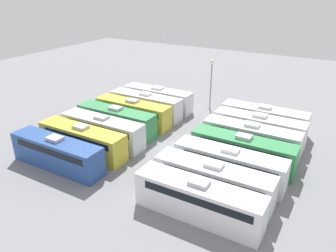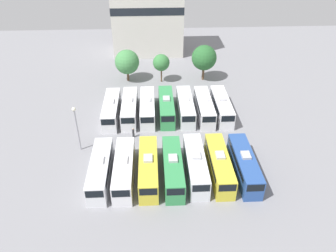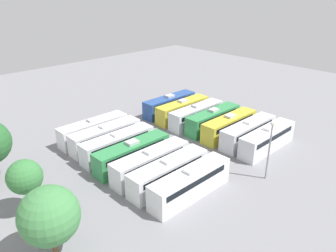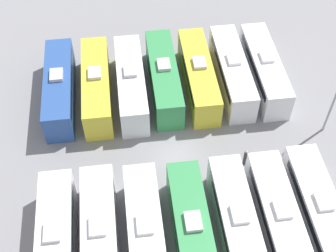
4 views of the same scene
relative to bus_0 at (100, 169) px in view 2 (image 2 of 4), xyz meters
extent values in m
plane|color=gray|center=(9.93, 8.24, -1.73)|extent=(120.40, 120.40, 0.00)
cube|color=silver|center=(0.00, -0.03, -0.15)|extent=(2.54, 10.91, 3.15)
cube|color=black|center=(0.00, 0.24, 0.73)|extent=(2.58, 9.27, 0.69)
cube|color=black|center=(0.00, -5.48, 0.72)|extent=(2.24, 0.08, 1.10)
cube|color=white|center=(0.00, -0.03, 1.60)|extent=(1.20, 1.60, 0.35)
cube|color=silver|center=(3.24, -0.10, -0.15)|extent=(2.54, 10.91, 3.15)
cube|color=black|center=(3.24, 0.18, 0.73)|extent=(2.58, 9.27, 0.69)
cube|color=black|center=(3.24, -5.54, 0.72)|extent=(2.24, 0.08, 1.10)
cube|color=white|center=(3.24, -0.10, 1.60)|extent=(1.20, 1.60, 0.35)
cube|color=gold|center=(6.60, 0.04, -0.15)|extent=(2.54, 10.91, 3.15)
cube|color=black|center=(6.60, 0.31, 0.73)|extent=(2.58, 9.27, 0.69)
cube|color=black|center=(6.60, -5.41, 0.72)|extent=(2.24, 0.08, 1.10)
cube|color=#B2B2B7|center=(6.60, 0.04, 1.60)|extent=(1.20, 1.60, 0.35)
cube|color=#338C4C|center=(9.99, -0.14, -0.15)|extent=(2.54, 10.91, 3.15)
cube|color=black|center=(9.99, 0.13, 0.73)|extent=(2.58, 9.27, 0.69)
cube|color=black|center=(9.99, -5.58, 0.72)|extent=(2.24, 0.08, 1.10)
cube|color=#B2B2B7|center=(9.99, -0.14, 1.60)|extent=(1.20, 1.60, 0.35)
cube|color=silver|center=(13.22, 0.32, -0.15)|extent=(2.54, 10.91, 3.15)
cube|color=black|center=(13.22, 0.60, 0.73)|extent=(2.58, 9.27, 0.69)
cube|color=black|center=(13.22, -5.12, 0.72)|extent=(2.24, 0.08, 1.10)
cube|color=#B2B2B7|center=(13.22, 0.32, 1.60)|extent=(1.20, 1.60, 0.35)
cube|color=gold|center=(16.53, 0.21, -0.15)|extent=(2.54, 10.91, 3.15)
cube|color=black|center=(16.53, 0.49, 0.73)|extent=(2.58, 9.27, 0.69)
cube|color=black|center=(16.53, -5.23, 0.72)|extent=(2.24, 0.08, 1.10)
cube|color=#B2B2B7|center=(16.53, 0.21, 1.60)|extent=(1.20, 1.60, 0.35)
cube|color=#284C93|center=(20.04, 0.03, -0.15)|extent=(2.54, 10.91, 3.15)
cube|color=black|center=(20.04, 0.30, 0.73)|extent=(2.58, 9.27, 0.69)
cube|color=black|center=(20.04, -5.42, 0.72)|extent=(2.24, 0.08, 1.10)
cube|color=#B2B2B7|center=(20.04, 0.03, 1.60)|extent=(1.20, 1.60, 0.35)
cube|color=white|center=(0.00, 16.19, -0.15)|extent=(2.54, 10.91, 3.15)
cube|color=black|center=(0.00, 16.47, 0.73)|extent=(2.58, 9.27, 0.69)
cube|color=black|center=(0.00, 10.75, 0.72)|extent=(2.24, 0.08, 1.10)
cube|color=silver|center=(0.00, 16.19, 1.60)|extent=(1.20, 1.60, 0.35)
cube|color=white|center=(3.23, 16.45, -0.15)|extent=(2.54, 10.91, 3.15)
cube|color=black|center=(3.23, 16.72, 0.73)|extent=(2.58, 9.27, 0.69)
cube|color=black|center=(3.23, 11.00, 0.72)|extent=(2.24, 0.08, 1.10)
cube|color=silver|center=(3.23, 16.45, 1.60)|extent=(1.20, 1.60, 0.35)
cube|color=silver|center=(6.44, 16.45, -0.15)|extent=(2.54, 10.91, 3.15)
cube|color=black|center=(6.44, 16.72, 0.73)|extent=(2.58, 9.27, 0.69)
cube|color=black|center=(6.44, 11.01, 0.72)|extent=(2.24, 0.08, 1.10)
cube|color=silver|center=(6.44, 16.45, 1.60)|extent=(1.20, 1.60, 0.35)
cube|color=#338C4C|center=(9.87, 16.62, -0.15)|extent=(2.54, 10.91, 3.15)
cube|color=black|center=(9.87, 16.90, 0.73)|extent=(2.58, 9.27, 0.69)
cube|color=black|center=(9.87, 11.18, 0.72)|extent=(2.24, 0.08, 1.10)
cube|color=#B2B2B7|center=(9.87, 16.62, 1.60)|extent=(1.20, 1.60, 0.35)
cube|color=silver|center=(13.33, 16.42, -0.15)|extent=(2.54, 10.91, 3.15)
cube|color=black|center=(13.33, 16.70, 0.73)|extent=(2.58, 9.27, 0.69)
cube|color=black|center=(13.33, 10.98, 0.72)|extent=(2.24, 0.08, 1.10)
cube|color=white|center=(13.33, 16.42, 1.60)|extent=(1.20, 1.60, 0.35)
cube|color=silver|center=(16.69, 16.15, -0.15)|extent=(2.54, 10.91, 3.15)
cube|color=black|center=(16.69, 16.42, 0.73)|extent=(2.58, 9.27, 0.69)
cube|color=black|center=(16.69, 10.70, 0.72)|extent=(2.24, 0.08, 1.10)
cube|color=silver|center=(16.69, 16.15, 1.60)|extent=(1.20, 1.60, 0.35)
cube|color=white|center=(19.89, 16.22, -0.15)|extent=(2.54, 10.91, 3.15)
cube|color=black|center=(19.89, 16.49, 0.73)|extent=(2.58, 9.27, 0.69)
cube|color=black|center=(19.89, 10.77, 0.72)|extent=(2.24, 0.08, 1.10)
cube|color=#B2B2B7|center=(19.89, 16.22, 1.60)|extent=(1.20, 1.60, 0.35)
cylinder|color=#333338|center=(4.10, 9.77, -0.98)|extent=(0.36, 0.36, 1.50)
sphere|color=tan|center=(4.10, 9.77, -0.11)|extent=(0.24, 0.24, 0.24)
cylinder|color=gray|center=(-4.03, 6.89, 1.85)|extent=(0.20, 0.20, 7.15)
sphere|color=#EAE5C6|center=(-4.03, 6.89, 5.60)|extent=(0.60, 0.60, 0.60)
cylinder|color=brown|center=(2.17, 31.30, -0.47)|extent=(0.50, 0.50, 2.52)
sphere|color=#428447|center=(2.17, 31.30, 2.61)|extent=(5.19, 5.19, 5.19)
cylinder|color=brown|center=(9.44, 30.42, -0.15)|extent=(0.31, 0.31, 3.15)
sphere|color=#387A3D|center=(9.44, 30.42, 2.67)|extent=(3.56, 3.56, 3.56)
cylinder|color=brown|center=(18.60, 30.96, -0.12)|extent=(0.50, 0.50, 3.21)
sphere|color=#28602D|center=(18.60, 30.96, 3.35)|extent=(5.34, 5.34, 5.34)
cube|color=beige|center=(6.72, 48.51, 8.72)|extent=(17.28, 9.87, 20.90)
cube|color=black|center=(6.72, 48.51, 9.77)|extent=(17.34, 9.93, 1.80)
camera|label=1|loc=(40.21, 25.16, 16.30)|focal=35.00mm
camera|label=2|loc=(7.56, -34.55, 29.90)|focal=35.00mm
camera|label=3|loc=(-20.52, 39.36, 20.40)|focal=35.00mm
camera|label=4|loc=(13.72, 32.73, 31.52)|focal=50.00mm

